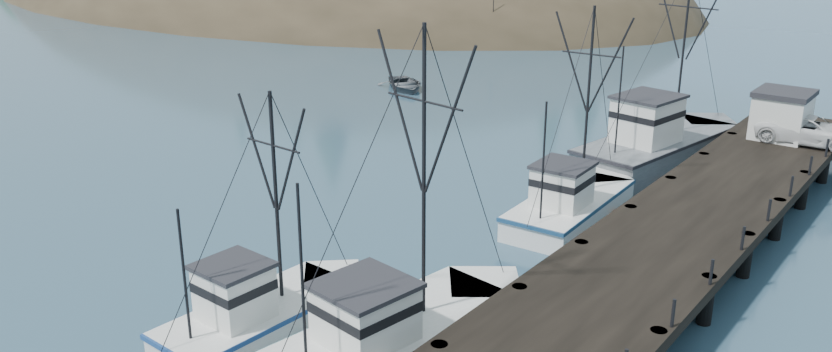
{
  "coord_description": "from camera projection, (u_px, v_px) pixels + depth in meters",
  "views": [
    {
      "loc": [
        24.27,
        -17.29,
        15.34
      ],
      "look_at": [
        1.95,
        12.31,
        2.5
      ],
      "focal_mm": 35.0,
      "sensor_mm": 36.0,
      "label": 1
    }
  ],
  "objects": [
    {
      "name": "pier",
      "position": [
        686.0,
        226.0,
        35.42
      ],
      "size": [
        6.0,
        44.0,
        2.0
      ],
      "color": "black",
      "rests_on": "ground"
    },
    {
      "name": "headland",
      "position": [
        288.0,
        22.0,
        135.31
      ],
      "size": [
        134.8,
        78.0,
        51.0
      ],
      "color": "#382D1E",
      "rests_on": "ground"
    },
    {
      "name": "pickup_truck",
      "position": [
        810.0,
        130.0,
        45.83
      ],
      "size": [
        5.91,
        2.99,
        1.6
      ],
      "primitive_type": "imported",
      "rotation": [
        0.0,
        0.0,
        1.63
      ],
      "color": "silver",
      "rests_on": "pier"
    },
    {
      "name": "moored_sailboats",
      "position": [
        420.0,
        34.0,
        93.16
      ],
      "size": [
        23.97,
        15.83,
        6.35
      ],
      "color": "white",
      "rests_on": "ground"
    },
    {
      "name": "pier_shed",
      "position": [
        782.0,
        114.0,
        46.76
      ],
      "size": [
        3.0,
        3.2,
        2.8
      ],
      "color": "silver",
      "rests_on": "pier"
    },
    {
      "name": "ground",
      "position": [
        188.0,
        308.0,
        31.87
      ],
      "size": [
        400.0,
        400.0,
        0.0
      ],
      "primitive_type": "plane",
      "color": "#2C4B61",
      "rests_on": "ground"
    },
    {
      "name": "trawler_near",
      "position": [
        401.0,
        332.0,
        28.48
      ],
      "size": [
        5.29,
        11.9,
        11.89
      ],
      "color": "white",
      "rests_on": "ground"
    },
    {
      "name": "motorboat",
      "position": [
        404.0,
        89.0,
        68.01
      ],
      "size": [
        6.76,
        6.5,
        1.14
      ],
      "primitive_type": "imported",
      "rotation": [
        0.0,
        0.0,
        0.9
      ],
      "color": "#51555A",
      "rests_on": "ground"
    },
    {
      "name": "work_vessel",
      "position": [
        661.0,
        145.0,
        48.46
      ],
      "size": [
        6.18,
        14.32,
        12.1
      ],
      "color": "slate",
      "rests_on": "ground"
    },
    {
      "name": "trawler_mid",
      "position": [
        265.0,
        314.0,
        29.74
      ],
      "size": [
        3.47,
        9.18,
        9.39
      ],
      "color": "white",
      "rests_on": "ground"
    },
    {
      "name": "trawler_far",
      "position": [
        573.0,
        203.0,
        40.41
      ],
      "size": [
        3.73,
        10.46,
        10.82
      ],
      "color": "white",
      "rests_on": "ground"
    }
  ]
}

